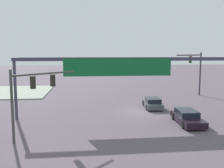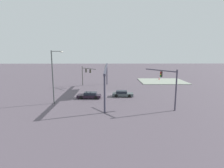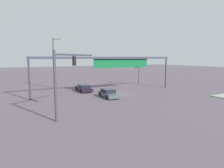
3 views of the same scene
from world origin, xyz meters
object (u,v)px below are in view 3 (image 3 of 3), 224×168
streetlamp_curved_arm (55,60)px  sedan_car_waiting_far (109,93)px  traffic_signal_opposite_side (138,68)px  sedan_car_approaching (84,88)px  traffic_signal_near_corner (65,72)px

streetlamp_curved_arm → sedan_car_waiting_far: streetlamp_curved_arm is taller
traffic_signal_opposite_side → sedan_car_waiting_far: traffic_signal_opposite_side is taller
sedan_car_approaching → sedan_car_waiting_far: same height
traffic_signal_near_corner → sedan_car_approaching: 15.58m
traffic_signal_near_corner → traffic_signal_opposite_side: (19.98, 15.74, -0.68)m
streetlamp_curved_arm → traffic_signal_near_corner: bearing=-50.4°
traffic_signal_opposite_side → sedan_car_approaching: 13.65m
traffic_signal_near_corner → sedan_car_approaching: bearing=26.9°
streetlamp_curved_arm → sedan_car_waiting_far: (4.89, -12.44, -4.74)m
traffic_signal_opposite_side → sedan_car_waiting_far: bearing=-6.4°
streetlamp_curved_arm → sedan_car_approaching: size_ratio=1.96×
traffic_signal_near_corner → traffic_signal_opposite_side: 25.44m
sedan_car_approaching → traffic_signal_opposite_side: bearing=-76.4°
traffic_signal_near_corner → streetlamp_curved_arm: size_ratio=0.69×
traffic_signal_near_corner → streetlamp_curved_arm: streetlamp_curved_arm is taller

